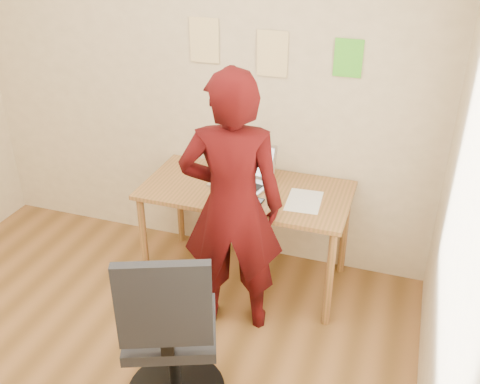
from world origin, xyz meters
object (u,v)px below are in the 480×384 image
(desk, at_px, (246,200))
(laptop, at_px, (244,176))
(office_chair, at_px, (171,342))
(person, at_px, (232,207))
(phone, at_px, (257,203))

(desk, height_order, laptop, laptop)
(desk, distance_m, office_chair, 1.22)
(office_chair, xyz_separation_m, person, (0.07, 0.76, 0.40))
(desk, bearing_deg, laptop, 120.27)
(phone, distance_m, person, 0.30)
(desk, xyz_separation_m, laptop, (-0.04, 0.07, 0.14))
(phone, bearing_deg, laptop, 130.08)
(office_chair, relative_size, person, 0.62)
(person, bearing_deg, office_chair, 70.67)
(phone, bearing_deg, office_chair, -91.90)
(office_chair, bearing_deg, phone, 60.50)
(phone, bearing_deg, person, -98.75)
(laptop, bearing_deg, desk, -46.01)
(laptop, xyz_separation_m, person, (0.10, -0.52, 0.05))
(desk, xyz_separation_m, person, (0.06, -0.45, 0.20))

